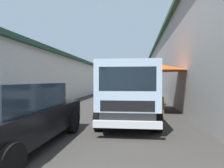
{
  "coord_description": "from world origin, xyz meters",
  "views": [
    {
      "loc": [
        -1.32,
        -1.58,
        1.51
      ],
      "look_at": [
        12.98,
        0.51,
        1.24
      ],
      "focal_mm": 28.97,
      "sensor_mm": 36.0,
      "label": 1
    }
  ],
  "objects_px": {
    "fruit_stall_far_right": "(160,75)",
    "hatchback_car": "(14,115)",
    "fruit_stall_far_left": "(143,77)",
    "delivery_truck": "(128,95)",
    "plastic_stool": "(142,94)",
    "fruit_stall_near_right": "(135,80)",
    "vendor_in_shade": "(146,89)",
    "vendor_by_crates": "(133,88)"
  },
  "relations": [
    {
      "from": "fruit_stall_far_right",
      "to": "hatchback_car",
      "type": "relative_size",
      "value": 0.65
    },
    {
      "from": "fruit_stall_far_left",
      "to": "delivery_truck",
      "type": "height_order",
      "value": "fruit_stall_far_left"
    },
    {
      "from": "hatchback_car",
      "to": "delivery_truck",
      "type": "height_order",
      "value": "delivery_truck"
    },
    {
      "from": "fruit_stall_far_right",
      "to": "plastic_stool",
      "type": "height_order",
      "value": "fruit_stall_far_right"
    },
    {
      "from": "fruit_stall_far_right",
      "to": "fruit_stall_near_right",
      "type": "bearing_deg",
      "value": 7.59
    },
    {
      "from": "fruit_stall_far_left",
      "to": "fruit_stall_far_right",
      "type": "xyz_separation_m",
      "value": [
        -2.27,
        -0.76,
        0.04
      ]
    },
    {
      "from": "fruit_stall_near_right",
      "to": "delivery_truck",
      "type": "height_order",
      "value": "fruit_stall_near_right"
    },
    {
      "from": "fruit_stall_far_left",
      "to": "vendor_in_shade",
      "type": "xyz_separation_m",
      "value": [
        3.09,
        -0.29,
        -0.85
      ]
    },
    {
      "from": "delivery_truck",
      "to": "fruit_stall_near_right",
      "type": "bearing_deg",
      "value": -0.12
    },
    {
      "from": "hatchback_car",
      "to": "delivery_truck",
      "type": "xyz_separation_m",
      "value": [
        2.41,
        -2.38,
        0.3
      ]
    },
    {
      "from": "fruit_stall_near_right",
      "to": "fruit_stall_far_right",
      "type": "distance_m",
      "value": 10.28
    },
    {
      "from": "fruit_stall_near_right",
      "to": "hatchback_car",
      "type": "xyz_separation_m",
      "value": [
        -15.28,
        2.41,
        -0.85
      ]
    },
    {
      "from": "fruit_stall_near_right",
      "to": "vendor_by_crates",
      "type": "bearing_deg",
      "value": 178.82
    },
    {
      "from": "vendor_by_crates",
      "to": "vendor_in_shade",
      "type": "xyz_separation_m",
      "value": [
        -1.01,
        -0.96,
        -0.03
      ]
    },
    {
      "from": "fruit_stall_far_left",
      "to": "fruit_stall_near_right",
      "type": "bearing_deg",
      "value": 4.29
    },
    {
      "from": "fruit_stall_far_left",
      "to": "vendor_in_shade",
      "type": "relative_size",
      "value": 1.49
    },
    {
      "from": "hatchback_car",
      "to": "fruit_stall_far_left",
      "type": "bearing_deg",
      "value": -22.19
    },
    {
      "from": "fruit_stall_far_right",
      "to": "fruit_stall_far_left",
      "type": "bearing_deg",
      "value": 18.58
    },
    {
      "from": "fruit_stall_far_left",
      "to": "fruit_stall_far_right",
      "type": "height_order",
      "value": "fruit_stall_far_right"
    },
    {
      "from": "vendor_in_shade",
      "to": "plastic_stool",
      "type": "relative_size",
      "value": 3.56
    },
    {
      "from": "fruit_stall_near_right",
      "to": "hatchback_car",
      "type": "bearing_deg",
      "value": 171.05
    },
    {
      "from": "vendor_in_shade",
      "to": "fruit_stall_near_right",
      "type": "bearing_deg",
      "value": 10.35
    },
    {
      "from": "fruit_stall_near_right",
      "to": "plastic_stool",
      "type": "xyz_separation_m",
      "value": [
        -3.14,
        -0.65,
        -1.26
      ]
    },
    {
      "from": "plastic_stool",
      "to": "hatchback_car",
      "type": "bearing_deg",
      "value": 165.85
    },
    {
      "from": "fruit_stall_far_right",
      "to": "plastic_stool",
      "type": "bearing_deg",
      "value": 5.69
    },
    {
      "from": "fruit_stall_near_right",
      "to": "fruit_stall_far_left",
      "type": "bearing_deg",
      "value": -175.71
    },
    {
      "from": "delivery_truck",
      "to": "plastic_stool",
      "type": "bearing_deg",
      "value": -4.0
    },
    {
      "from": "hatchback_car",
      "to": "delivery_truck",
      "type": "relative_size",
      "value": 0.78
    },
    {
      "from": "vendor_by_crates",
      "to": "fruit_stall_far_left",
      "type": "bearing_deg",
      "value": -170.66
    },
    {
      "from": "delivery_truck",
      "to": "plastic_stool",
      "type": "xyz_separation_m",
      "value": [
        9.73,
        -0.68,
        -0.71
      ]
    },
    {
      "from": "vendor_in_shade",
      "to": "fruit_stall_far_right",
      "type": "bearing_deg",
      "value": -174.94
    },
    {
      "from": "fruit_stall_near_right",
      "to": "delivery_truck",
      "type": "relative_size",
      "value": 0.53
    },
    {
      "from": "hatchback_car",
      "to": "delivery_truck",
      "type": "distance_m",
      "value": 3.4
    },
    {
      "from": "fruit_stall_far_right",
      "to": "hatchback_car",
      "type": "bearing_deg",
      "value": 143.5
    },
    {
      "from": "fruit_stall_far_left",
      "to": "fruit_stall_near_right",
      "type": "xyz_separation_m",
      "value": [
        7.92,
        0.59,
        -0.15
      ]
    },
    {
      "from": "fruit_stall_far_left",
      "to": "delivery_truck",
      "type": "xyz_separation_m",
      "value": [
        -4.94,
        0.62,
        -0.7
      ]
    },
    {
      "from": "hatchback_car",
      "to": "vendor_in_shade",
      "type": "relative_size",
      "value": 2.53
    },
    {
      "from": "vendor_by_crates",
      "to": "vendor_in_shade",
      "type": "relative_size",
      "value": 1.03
    },
    {
      "from": "fruit_stall_far_left",
      "to": "hatchback_car",
      "type": "relative_size",
      "value": 0.59
    },
    {
      "from": "fruit_stall_far_left",
      "to": "vendor_in_shade",
      "type": "height_order",
      "value": "fruit_stall_far_left"
    },
    {
      "from": "vendor_by_crates",
      "to": "fruit_stall_near_right",
      "type": "bearing_deg",
      "value": -1.18
    },
    {
      "from": "delivery_truck",
      "to": "plastic_stool",
      "type": "distance_m",
      "value": 9.78
    }
  ]
}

